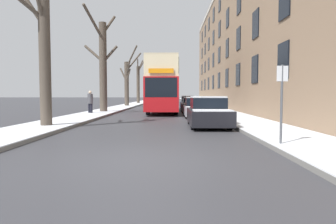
{
  "coord_description": "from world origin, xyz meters",
  "views": [
    {
      "loc": [
        0.9,
        -7.06,
        1.56
      ],
      "look_at": [
        0.61,
        13.66,
        0.36
      ],
      "focal_mm": 32.0,
      "sensor_mm": 36.0,
      "label": 1
    }
  ],
  "objects_px": {
    "bare_tree_left_3": "(138,83)",
    "double_decker_bus": "(163,84)",
    "parked_car_0": "(208,113)",
    "parked_car_3": "(189,103)",
    "bare_tree_left_0": "(43,35)",
    "parked_car_2": "(192,105)",
    "oncoming_van": "(157,97)",
    "street_sign_post": "(282,101)",
    "bare_tree_left_2": "(127,80)",
    "pedestrian_left_sidewalk": "(90,102)",
    "bare_tree_left_1": "(103,64)",
    "parked_car_1": "(197,108)"
  },
  "relations": [
    {
      "from": "bare_tree_left_3",
      "to": "street_sign_post",
      "type": "relative_size",
      "value": 3.18
    },
    {
      "from": "oncoming_van",
      "to": "pedestrian_left_sidewalk",
      "type": "bearing_deg",
      "value": -105.25
    },
    {
      "from": "pedestrian_left_sidewalk",
      "to": "bare_tree_left_1",
      "type": "bearing_deg",
      "value": 102.42
    },
    {
      "from": "bare_tree_left_3",
      "to": "parked_car_3",
      "type": "height_order",
      "value": "bare_tree_left_3"
    },
    {
      "from": "bare_tree_left_2",
      "to": "bare_tree_left_3",
      "type": "distance_m",
      "value": 12.24
    },
    {
      "from": "parked_car_0",
      "to": "double_decker_bus",
      "type": "bearing_deg",
      "value": 102.47
    },
    {
      "from": "parked_car_0",
      "to": "bare_tree_left_1",
      "type": "bearing_deg",
      "value": 125.52
    },
    {
      "from": "bare_tree_left_3",
      "to": "double_decker_bus",
      "type": "relative_size",
      "value": 0.73
    },
    {
      "from": "parked_car_1",
      "to": "pedestrian_left_sidewalk",
      "type": "relative_size",
      "value": 2.47
    },
    {
      "from": "pedestrian_left_sidewalk",
      "to": "bare_tree_left_3",
      "type": "bearing_deg",
      "value": 113.53
    },
    {
      "from": "bare_tree_left_1",
      "to": "bare_tree_left_3",
      "type": "bearing_deg",
      "value": 89.71
    },
    {
      "from": "bare_tree_left_1",
      "to": "parked_car_0",
      "type": "relative_size",
      "value": 1.95
    },
    {
      "from": "parked_car_2",
      "to": "oncoming_van",
      "type": "xyz_separation_m",
      "value": [
        -3.73,
        12.8,
        0.62
      ]
    },
    {
      "from": "double_decker_bus",
      "to": "parked_car_1",
      "type": "xyz_separation_m",
      "value": [
        2.52,
        -5.1,
        -1.88
      ]
    },
    {
      "from": "bare_tree_left_2",
      "to": "double_decker_bus",
      "type": "bearing_deg",
      "value": -68.0
    },
    {
      "from": "bare_tree_left_1",
      "to": "parked_car_2",
      "type": "height_order",
      "value": "bare_tree_left_1"
    },
    {
      "from": "bare_tree_left_3",
      "to": "bare_tree_left_0",
      "type": "bearing_deg",
      "value": -90.23
    },
    {
      "from": "parked_car_1",
      "to": "pedestrian_left_sidewalk",
      "type": "xyz_separation_m",
      "value": [
        -8.08,
        2.14,
        0.38
      ]
    },
    {
      "from": "bare_tree_left_3",
      "to": "parked_car_0",
      "type": "xyz_separation_m",
      "value": [
        7.46,
        -35.94,
        -2.88
      ]
    },
    {
      "from": "bare_tree_left_2",
      "to": "parked_car_2",
      "type": "xyz_separation_m",
      "value": [
        7.49,
        -12.11,
        -2.73
      ]
    },
    {
      "from": "bare_tree_left_2",
      "to": "parked_car_0",
      "type": "distance_m",
      "value": 25.0
    },
    {
      "from": "oncoming_van",
      "to": "street_sign_post",
      "type": "height_order",
      "value": "street_sign_post"
    },
    {
      "from": "bare_tree_left_3",
      "to": "parked_car_0",
      "type": "height_order",
      "value": "bare_tree_left_3"
    },
    {
      "from": "parked_car_1",
      "to": "parked_car_2",
      "type": "bearing_deg",
      "value": 90.0
    },
    {
      "from": "double_decker_bus",
      "to": "parked_car_3",
      "type": "height_order",
      "value": "double_decker_bus"
    },
    {
      "from": "double_decker_bus",
      "to": "pedestrian_left_sidewalk",
      "type": "height_order",
      "value": "double_decker_bus"
    },
    {
      "from": "bare_tree_left_1",
      "to": "street_sign_post",
      "type": "xyz_separation_m",
      "value": [
        8.97,
        -16.64,
        -2.74
      ]
    },
    {
      "from": "street_sign_post",
      "to": "bare_tree_left_1",
      "type": "bearing_deg",
      "value": 118.33
    },
    {
      "from": "bare_tree_left_0",
      "to": "parked_car_0",
      "type": "height_order",
      "value": "bare_tree_left_0"
    },
    {
      "from": "bare_tree_left_1",
      "to": "pedestrian_left_sidewalk",
      "type": "distance_m",
      "value": 3.84
    },
    {
      "from": "parked_car_1",
      "to": "street_sign_post",
      "type": "height_order",
      "value": "street_sign_post"
    },
    {
      "from": "parked_car_1",
      "to": "pedestrian_left_sidewalk",
      "type": "height_order",
      "value": "pedestrian_left_sidewalk"
    },
    {
      "from": "bare_tree_left_3",
      "to": "street_sign_post",
      "type": "xyz_separation_m",
      "value": [
        8.84,
        -41.94,
        -2.18
      ]
    },
    {
      "from": "bare_tree_left_1",
      "to": "pedestrian_left_sidewalk",
      "type": "xyz_separation_m",
      "value": [
        -0.49,
        -2.21,
        -3.11
      ]
    },
    {
      "from": "double_decker_bus",
      "to": "pedestrian_left_sidewalk",
      "type": "xyz_separation_m",
      "value": [
        -5.56,
        -2.97,
        -1.5
      ]
    },
    {
      "from": "bare_tree_left_1",
      "to": "oncoming_van",
      "type": "height_order",
      "value": "bare_tree_left_1"
    },
    {
      "from": "pedestrian_left_sidewalk",
      "to": "street_sign_post",
      "type": "bearing_deg",
      "value": -31.94
    },
    {
      "from": "bare_tree_left_3",
      "to": "parked_car_0",
      "type": "distance_m",
      "value": 36.82
    },
    {
      "from": "parked_car_3",
      "to": "parked_car_2",
      "type": "bearing_deg",
      "value": -90.0
    },
    {
      "from": "parked_car_0",
      "to": "oncoming_van",
      "type": "relative_size",
      "value": 0.8
    },
    {
      "from": "bare_tree_left_0",
      "to": "bare_tree_left_2",
      "type": "xyz_separation_m",
      "value": [
        0.12,
        24.61,
        -0.89
      ]
    },
    {
      "from": "parked_car_0",
      "to": "pedestrian_left_sidewalk",
      "type": "bearing_deg",
      "value": 133.8
    },
    {
      "from": "parked_car_1",
      "to": "oncoming_van",
      "type": "xyz_separation_m",
      "value": [
        -3.73,
        18.11,
        0.61
      ]
    },
    {
      "from": "pedestrian_left_sidewalk",
      "to": "street_sign_post",
      "type": "xyz_separation_m",
      "value": [
        9.45,
        -14.42,
        0.37
      ]
    },
    {
      "from": "parked_car_0",
      "to": "parked_car_2",
      "type": "height_order",
      "value": "parked_car_0"
    },
    {
      "from": "bare_tree_left_0",
      "to": "double_decker_bus",
      "type": "relative_size",
      "value": 0.83
    },
    {
      "from": "street_sign_post",
      "to": "parked_car_0",
      "type": "bearing_deg",
      "value": 102.92
    },
    {
      "from": "bare_tree_left_2",
      "to": "parked_car_0",
      "type": "bearing_deg",
      "value": -72.46
    },
    {
      "from": "bare_tree_left_0",
      "to": "bare_tree_left_1",
      "type": "bearing_deg",
      "value": 89.9
    },
    {
      "from": "oncoming_van",
      "to": "parked_car_0",
      "type": "bearing_deg",
      "value": -81.31
    }
  ]
}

